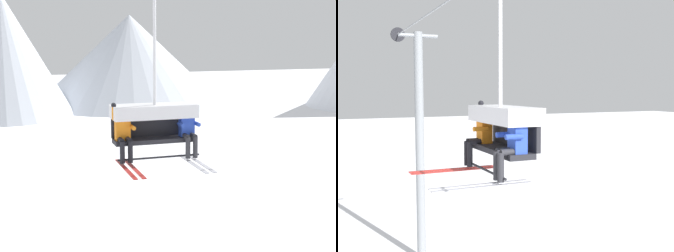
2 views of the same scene
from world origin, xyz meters
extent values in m
cylinder|color=gray|center=(-8.60, 0.00, 4.72)|extent=(0.36, 0.36, 9.44)
cylinder|color=gray|center=(-8.60, 0.00, 9.29)|extent=(0.16, 1.60, 0.16)
cylinder|color=black|center=(-8.60, -0.80, 9.29)|extent=(0.08, 0.56, 0.56)
cube|color=#232328|center=(1.56, -0.80, 6.01)|extent=(1.88, 0.48, 0.10)
cube|color=#232328|center=(1.56, -0.52, 6.28)|extent=(1.88, 0.08, 0.45)
cube|color=silver|center=(1.56, -0.74, 6.66)|extent=(1.92, 0.68, 0.30)
cylinder|color=black|center=(1.56, -1.12, 5.68)|extent=(1.88, 0.04, 0.04)
cylinder|color=silver|center=(1.56, -0.80, 8.02)|extent=(0.07, 0.07, 2.43)
cube|color=orange|center=(0.81, -0.82, 6.32)|extent=(0.32, 0.22, 0.52)
sphere|color=silver|center=(0.81, -0.82, 6.68)|extent=(0.22, 0.22, 0.22)
ellipsoid|color=black|center=(0.81, -0.92, 6.68)|extent=(0.17, 0.04, 0.08)
cylinder|color=black|center=(0.72, -0.99, 6.10)|extent=(0.11, 0.34, 0.11)
cylinder|color=black|center=(0.90, -0.99, 6.10)|extent=(0.11, 0.34, 0.11)
cylinder|color=black|center=(0.72, -1.16, 5.86)|extent=(0.11, 0.11, 0.48)
cylinder|color=black|center=(0.90, -1.16, 5.86)|extent=(0.11, 0.11, 0.48)
cube|color=#B22823|center=(0.72, -1.46, 5.57)|extent=(0.09, 1.70, 0.02)
cube|color=#B22823|center=(0.90, -1.46, 5.57)|extent=(0.09, 1.70, 0.02)
cylinder|color=orange|center=(0.62, -0.82, 6.67)|extent=(0.09, 0.09, 0.30)
sphere|color=black|center=(0.62, -0.82, 6.84)|extent=(0.11, 0.11, 0.11)
cylinder|color=orange|center=(1.00, -0.97, 6.36)|extent=(0.09, 0.30, 0.09)
cube|color=#2847B7|center=(2.31, -0.82, 6.32)|extent=(0.32, 0.22, 0.52)
sphere|color=#284C93|center=(2.31, -0.82, 6.68)|extent=(0.22, 0.22, 0.22)
ellipsoid|color=black|center=(2.31, -0.92, 6.68)|extent=(0.17, 0.04, 0.08)
cylinder|color=#2D2D33|center=(2.22, -0.99, 6.10)|extent=(0.11, 0.34, 0.11)
cylinder|color=#2D2D33|center=(2.40, -0.99, 6.10)|extent=(0.11, 0.34, 0.11)
cylinder|color=#2D2D33|center=(2.22, -1.16, 5.86)|extent=(0.11, 0.11, 0.48)
cylinder|color=#2D2D33|center=(2.40, -1.16, 5.86)|extent=(0.11, 0.11, 0.48)
cube|color=#B2B2BC|center=(2.22, -1.46, 5.57)|extent=(0.09, 1.70, 0.02)
cube|color=#B2B2BC|center=(2.40, -1.46, 5.57)|extent=(0.09, 1.70, 0.02)
cylinder|color=#2847B7|center=(2.12, -0.97, 6.36)|extent=(0.09, 0.30, 0.09)
cylinder|color=#2847B7|center=(2.50, -0.97, 6.36)|extent=(0.09, 0.30, 0.09)
camera|label=1|loc=(-1.65, -11.70, 8.34)|focal=55.00mm
camera|label=2|loc=(8.54, -3.84, 7.11)|focal=45.00mm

